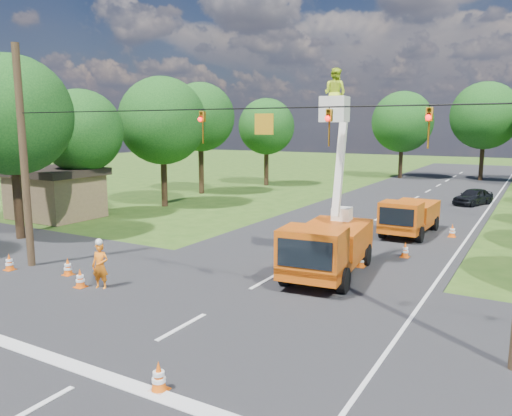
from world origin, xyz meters
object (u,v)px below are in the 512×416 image
Objects in this scene: distant_car at (473,197)px; traffic_cone_4 at (80,279)px; traffic_cone_7 at (452,231)px; tree_far_b at (485,116)px; second_truck at (409,216)px; bucket_truck at (328,233)px; traffic_cone_5 at (68,267)px; pole_left at (24,158)px; tree_left_d at (162,121)px; tree_left_e at (200,117)px; tree_left_c at (81,131)px; ground_worker at (100,266)px; tree_left_b at (11,115)px; traffic_cone_3 at (405,250)px; traffic_cone_2 at (361,259)px; tree_far_a at (402,122)px; traffic_cone_1 at (159,377)px; traffic_cone_6 at (9,262)px; shed at (55,192)px; tree_left_f at (266,127)px.

distant_car is 29.38m from traffic_cone_4.
tree_far_b is at bearing 93.47° from traffic_cone_7.
second_truck is 0.53× the size of tree_far_b.
distant_car is at bearing 76.91° from bucket_truck.
traffic_cone_5 is 0.08× the size of pole_left.
tree_left_e is at bearing 104.42° from tree_left_d.
tree_left_c reaches higher than distant_car.
ground_worker is 0.16× the size of tree_far_b.
tree_left_b is at bearing -149.29° from traffic_cone_7.
pole_left is (-13.20, -9.14, 4.14)m from traffic_cone_3.
tree_left_e reaches higher than traffic_cone_2.
traffic_cone_1 is at bearing -81.99° from tree_far_a.
traffic_cone_6 is (-4.22, 0.07, 0.00)m from traffic_cone_4.
bucket_truck is 25.67m from tree_left_e.
tree_far_b is at bearing 49.28° from tree_left_e.
shed is (-21.70, -1.14, 1.26)m from traffic_cone_3.
shed is at bearing -177.00° from traffic_cone_3.
traffic_cone_3 is 24.96m from tree_left_e.
tree_left_d is (-18.70, 5.86, 5.77)m from traffic_cone_3.
tree_left_d reaches higher than traffic_cone_6.
tree_left_c is 35.90m from tree_far_a.
pole_left reaches higher than traffic_cone_2.
tree_left_b is 19.14m from tree_left_e.
traffic_cone_5 is 2.70m from traffic_cone_6.
tree_far_a is at bearing 83.93° from traffic_cone_6.
tree_left_c reaches higher than traffic_cone_1.
tree_left_d is (-9.56, 15.96, 5.77)m from traffic_cone_4.
tree_left_e is 0.91× the size of tree_far_b.
traffic_cone_6 is 13.05m from tree_left_c.
bucket_truck is at bearing -8.97° from shed.
shed is (-8.50, 8.00, -2.88)m from pole_left.
tree_left_f is (3.20, 22.00, 4.07)m from shed.
traffic_cone_6 is at bearing -94.76° from distant_car.
traffic_cone_2 is 20.56m from shed.
bucket_truck is at bearing 23.99° from ground_worker.
distant_car is at bearing 70.40° from traffic_cone_4.
tree_far_b is (8.44, 45.96, 6.45)m from traffic_cone_4.
ground_worker is at bearing -39.33° from tree_left_c.
tree_far_a is 8.27m from tree_far_b.
ground_worker is (-7.47, -14.60, -0.19)m from second_truck.
traffic_cone_6 is 17.72m from tree_left_d.
tree_far_b is (1.24, 50.02, 6.45)m from traffic_cone_1.
tree_left_e reaches higher than tree_left_f.
pole_left is 1.64× the size of shed.
tree_left_d is at bearing -120.96° from tree_far_b.
traffic_cone_7 is at bearing -38.27° from tree_left_f.
tree_left_b is 41.11m from tree_far_a.
second_truck reaches higher than traffic_cone_1.
distant_car is 29.22m from shed.
bucket_truck is 4.66× the size of ground_worker.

